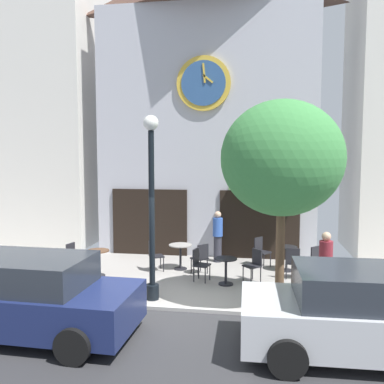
# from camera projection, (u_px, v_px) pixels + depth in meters

# --- Properties ---
(ground_plane) EXTENTS (27.28, 11.03, 0.13)m
(ground_plane) POSITION_uv_depth(u_px,v_px,m) (167.00, 319.00, 8.85)
(ground_plane) COLOR gray
(clock_building) EXTENTS (7.58, 3.39, 10.55)m
(clock_building) POSITION_uv_depth(u_px,v_px,m) (208.00, 101.00, 14.81)
(clock_building) COLOR #B2B2BC
(clock_building) RESTS_ON ground_plane
(neighbor_building_left) EXTENTS (6.26, 3.68, 15.68)m
(neighbor_building_left) POSITION_uv_depth(u_px,v_px,m) (22.00, 46.00, 16.52)
(neighbor_building_left) COLOR silver
(neighbor_building_left) RESTS_ON ground_plane
(street_lamp) EXTENTS (0.36, 0.36, 4.43)m
(street_lamp) POSITION_uv_depth(u_px,v_px,m) (152.00, 207.00, 9.82)
(street_lamp) COLOR black
(street_lamp) RESTS_ON ground_plane
(street_tree) EXTENTS (2.72, 2.44, 4.72)m
(street_tree) POSITION_uv_depth(u_px,v_px,m) (282.00, 159.00, 9.10)
(street_tree) COLOR brown
(street_tree) RESTS_ON ground_plane
(cafe_table_near_door) EXTENTS (0.66, 0.66, 0.76)m
(cafe_table_near_door) POSITION_uv_depth(u_px,v_px,m) (98.00, 258.00, 11.87)
(cafe_table_near_door) COLOR black
(cafe_table_near_door) RESTS_ON ground_plane
(cafe_table_rightmost) EXTENTS (0.70, 0.70, 0.76)m
(cafe_table_rightmost) POSITION_uv_depth(u_px,v_px,m) (180.00, 252.00, 12.58)
(cafe_table_rightmost) COLOR black
(cafe_table_rightmost) RESTS_ON ground_plane
(cafe_table_center_right) EXTENTS (0.60, 0.60, 0.73)m
(cafe_table_center_right) POSITION_uv_depth(u_px,v_px,m) (226.00, 267.00, 11.10)
(cafe_table_center_right) COLOR black
(cafe_table_center_right) RESTS_ON ground_plane
(cafe_table_center) EXTENTS (0.63, 0.63, 0.75)m
(cafe_table_center) POSITION_uv_depth(u_px,v_px,m) (287.00, 255.00, 12.41)
(cafe_table_center) COLOR black
(cafe_table_center) RESTS_ON ground_plane
(cafe_chair_curbside) EXTENTS (0.43, 0.43, 0.90)m
(cafe_chair_curbside) POSITION_uv_depth(u_px,v_px,m) (293.00, 260.00, 11.60)
(cafe_chair_curbside) COLOR black
(cafe_chair_curbside) RESTS_ON ground_plane
(cafe_chair_outer) EXTENTS (0.57, 0.57, 0.90)m
(cafe_chair_outer) POSITION_uv_depth(u_px,v_px,m) (312.00, 258.00, 11.83)
(cafe_chair_outer) COLOR black
(cafe_chair_outer) RESTS_ON ground_plane
(cafe_chair_near_tree) EXTENTS (0.54, 0.54, 0.90)m
(cafe_chair_near_tree) POSITION_uv_depth(u_px,v_px,m) (154.00, 254.00, 12.38)
(cafe_chair_near_tree) COLOR black
(cafe_chair_near_tree) RESTS_ON ground_plane
(cafe_chair_under_awning) EXTENTS (0.56, 0.56, 0.90)m
(cafe_chair_under_awning) POSITION_uv_depth(u_px,v_px,m) (254.00, 263.00, 11.36)
(cafe_chair_under_awning) COLOR black
(cafe_chair_under_awning) RESTS_ON ground_plane
(cafe_chair_by_entrance) EXTENTS (0.56, 0.56, 0.90)m
(cafe_chair_by_entrance) POSITION_uv_depth(u_px,v_px,m) (261.00, 249.00, 12.96)
(cafe_chair_by_entrance) COLOR black
(cafe_chair_by_entrance) RESTS_ON ground_plane
(cafe_chair_right_end) EXTENTS (0.57, 0.57, 0.90)m
(cafe_chair_right_end) POSITION_uv_depth(u_px,v_px,m) (201.00, 256.00, 12.07)
(cafe_chair_right_end) COLOR black
(cafe_chair_right_end) RESTS_ON ground_plane
(cafe_chair_facing_wall) EXTENTS (0.48, 0.48, 0.90)m
(cafe_chair_facing_wall) POSITION_uv_depth(u_px,v_px,m) (73.00, 256.00, 12.13)
(cafe_chair_facing_wall) COLOR black
(cafe_chair_facing_wall) RESTS_ON ground_plane
(cafe_chair_corner) EXTENTS (0.49, 0.49, 0.90)m
(cafe_chair_corner) POSITION_uv_depth(u_px,v_px,m) (199.00, 262.00, 11.44)
(cafe_chair_corner) COLOR black
(cafe_chair_corner) RESTS_ON ground_plane
(pedestrian_blue) EXTENTS (0.43, 0.43, 1.67)m
(pedestrian_blue) POSITION_uv_depth(u_px,v_px,m) (218.00, 236.00, 13.42)
(pedestrian_blue) COLOR #2D2D38
(pedestrian_blue) RESTS_ON ground_plane
(pedestrian_maroon) EXTENTS (0.44, 0.44, 1.67)m
(pedestrian_maroon) POSITION_uv_depth(u_px,v_px,m) (326.00, 265.00, 9.88)
(pedestrian_maroon) COLOR #2D2D38
(pedestrian_maroon) RESTS_ON ground_plane
(parked_car_navy) EXTENTS (4.36, 2.13, 1.55)m
(parked_car_navy) POSITION_uv_depth(u_px,v_px,m) (27.00, 297.00, 7.99)
(parked_car_navy) COLOR navy
(parked_car_navy) RESTS_ON ground_plane
(parked_car_silver) EXTENTS (4.34, 2.10, 1.55)m
(parked_car_silver) POSITION_uv_depth(u_px,v_px,m) (366.00, 314.00, 7.13)
(parked_car_silver) COLOR #B7BABF
(parked_car_silver) RESTS_ON ground_plane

